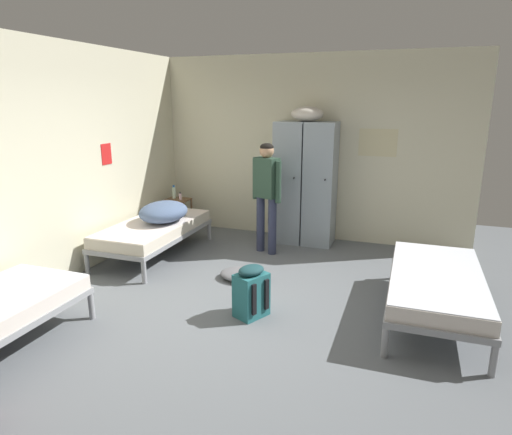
# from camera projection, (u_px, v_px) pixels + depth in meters

# --- Properties ---
(ground_plane) EXTENTS (8.91, 8.91, 0.00)m
(ground_plane) POSITION_uv_depth(u_px,v_px,m) (247.00, 310.00, 4.69)
(ground_plane) COLOR slate
(room_backdrop) EXTENTS (4.92, 5.63, 2.84)m
(room_backdrop) POSITION_uv_depth(u_px,v_px,m) (192.00, 157.00, 5.94)
(room_backdrop) COLOR beige
(room_backdrop) RESTS_ON ground_plane
(locker_bank) EXTENTS (0.90, 0.55, 2.07)m
(locker_bank) POSITION_uv_depth(u_px,v_px,m) (305.00, 181.00, 6.72)
(locker_bank) COLOR #8C99A3
(locker_bank) RESTS_ON ground_plane
(shelf_unit) EXTENTS (0.38, 0.30, 0.57)m
(shelf_unit) POSITION_uv_depth(u_px,v_px,m) (178.00, 212.00, 7.39)
(shelf_unit) COLOR brown
(shelf_unit) RESTS_ON ground_plane
(bed_right) EXTENTS (0.90, 1.90, 0.49)m
(bed_right) POSITION_uv_depth(u_px,v_px,m) (436.00, 283.00, 4.45)
(bed_right) COLOR gray
(bed_right) RESTS_ON ground_plane
(bed_left_rear) EXTENTS (0.90, 1.90, 0.49)m
(bed_left_rear) POSITION_uv_depth(u_px,v_px,m) (154.00, 230.00, 6.26)
(bed_left_rear) COLOR gray
(bed_left_rear) RESTS_ON ground_plane
(bedding_heap) EXTENTS (0.63, 0.79, 0.28)m
(bedding_heap) POSITION_uv_depth(u_px,v_px,m) (164.00, 212.00, 6.24)
(bedding_heap) COLOR slate
(bedding_heap) RESTS_ON bed_left_rear
(person_traveler) EXTENTS (0.47, 0.31, 1.58)m
(person_traveler) POSITION_uv_depth(u_px,v_px,m) (267.00, 188.00, 6.25)
(person_traveler) COLOR #2D334C
(person_traveler) RESTS_ON ground_plane
(water_bottle) EXTENTS (0.06, 0.06, 0.22)m
(water_bottle) POSITION_uv_depth(u_px,v_px,m) (174.00, 192.00, 7.35)
(water_bottle) COLOR silver
(water_bottle) RESTS_ON shelf_unit
(lotion_bottle) EXTENTS (0.05, 0.05, 0.13)m
(lotion_bottle) POSITION_uv_depth(u_px,v_px,m) (180.00, 196.00, 7.26)
(lotion_bottle) COLOR beige
(lotion_bottle) RESTS_ON shelf_unit
(backpack_teal) EXTENTS (0.41, 0.39, 0.55)m
(backpack_teal) POSITION_uv_depth(u_px,v_px,m) (251.00, 292.00, 4.52)
(backpack_teal) COLOR #23666B
(backpack_teal) RESTS_ON ground_plane
(clothes_pile_grey) EXTENTS (0.60, 0.45, 0.12)m
(clothes_pile_grey) POSITION_uv_depth(u_px,v_px,m) (243.00, 274.00, 5.50)
(clothes_pile_grey) COLOR slate
(clothes_pile_grey) RESTS_ON ground_plane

